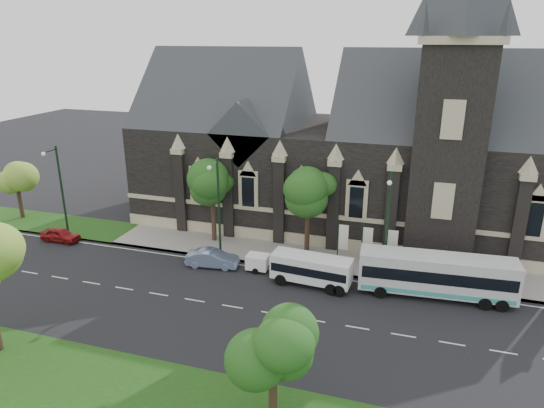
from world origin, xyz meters
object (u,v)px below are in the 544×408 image
at_px(tree_walk_far, 18,177).
at_px(sedan, 212,258).
at_px(banner_flag_right, 390,245).
at_px(shuttle_bus, 312,268).
at_px(street_lamp_far, 60,187).
at_px(banner_flag_center, 365,242).
at_px(tree_park_east, 278,340).
at_px(banner_flag_left, 341,239).
at_px(car_far_red, 60,235).
at_px(tree_walk_right, 311,191).
at_px(tree_walk_left, 215,183).
at_px(tour_coach, 437,275).
at_px(box_trailer, 258,262).
at_px(street_lamp_near, 387,222).
at_px(street_lamp_mid, 218,204).

xyz_separation_m(tree_walk_far, sedan, (23.82, -4.61, -3.89)).
distance_m(banner_flag_right, shuttle_bus, 6.98).
distance_m(street_lamp_far, banner_flag_center, 28.48).
distance_m(tree_park_east, shuttle_bus, 14.68).
bearing_deg(sedan, banner_flag_center, -81.88).
distance_m(banner_flag_left, banner_flag_right, 4.00).
bearing_deg(car_far_red, tree_walk_far, 61.85).
bearing_deg(street_lamp_far, car_far_red, -87.85).
distance_m(tree_walk_right, banner_flag_right, 8.05).
xyz_separation_m(banner_flag_center, car_far_red, (-28.25, -2.80, -1.74)).
relative_size(tree_walk_right, tree_walk_left, 1.02).
relative_size(banner_flag_center, car_far_red, 1.05).
bearing_deg(tour_coach, box_trailer, 175.70).
height_order(banner_flag_left, sedan, banner_flag_left).
bearing_deg(street_lamp_near, tree_park_east, -103.11).
xyz_separation_m(banner_flag_center, shuttle_bus, (-3.58, -4.08, -0.98)).
bearing_deg(tree_walk_left, box_trailer, -39.61).
height_order(tree_walk_left, banner_flag_left, tree_walk_left).
height_order(banner_flag_left, banner_flag_center, same).
bearing_deg(tree_walk_left, banner_flag_center, -6.89).
relative_size(street_lamp_far, car_far_red, 2.37).
height_order(shuttle_bus, car_far_red, shuttle_bus).
bearing_deg(banner_flag_right, sedan, -166.49).
height_order(banner_flag_left, car_far_red, banner_flag_left).
distance_m(tree_walk_left, street_lamp_far, 14.67).
distance_m(shuttle_bus, sedan, 8.75).
height_order(street_lamp_far, sedan, street_lamp_far).
bearing_deg(banner_flag_center, banner_flag_right, 0.00).
height_order(tree_walk_right, box_trailer, tree_walk_right).
height_order(tour_coach, car_far_red, tour_coach).
bearing_deg(banner_flag_center, tree_walk_far, 178.14).
height_order(banner_flag_left, shuttle_bus, banner_flag_left).
xyz_separation_m(tree_walk_right, tour_coach, (10.71, -4.79, -4.03)).
bearing_deg(tour_coach, car_far_red, 175.52).
distance_m(tree_walk_left, tour_coach, 20.67).
bearing_deg(tree_walk_far, street_lamp_far, -21.50).
bearing_deg(tree_walk_far, shuttle_bus, -9.17).
distance_m(tree_park_east, tree_walk_left, 23.36).
relative_size(tree_walk_left, street_lamp_far, 0.85).
distance_m(tree_walk_left, banner_flag_center, 14.58).
distance_m(tree_walk_right, tree_walk_left, 9.01).
relative_size(street_lamp_far, banner_flag_right, 2.25).
distance_m(tree_walk_far, car_far_red, 9.66).
bearing_deg(car_far_red, tree_walk_left, -73.69).
relative_size(tree_walk_left, street_lamp_mid, 0.85).
height_order(street_lamp_near, banner_flag_center, street_lamp_near).
bearing_deg(banner_flag_center, car_far_red, -174.34).
bearing_deg(banner_flag_center, street_lamp_mid, -171.18).
xyz_separation_m(tree_walk_left, street_lamp_mid, (1.80, -3.61, -0.62)).
xyz_separation_m(tree_walk_far, street_lamp_far, (7.82, -3.08, 0.49)).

